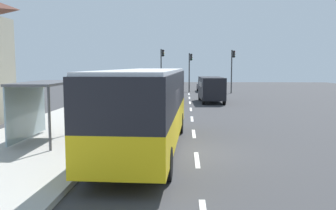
{
  "coord_description": "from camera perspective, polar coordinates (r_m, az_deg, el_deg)",
  "views": [
    {
      "loc": [
        -0.18,
        -13.75,
        3.38
      ],
      "look_at": [
        -1.0,
        3.37,
        1.5
      ],
      "focal_mm": 38.83,
      "sensor_mm": 36.0,
      "label": 1
    }
  ],
  "objects": [
    {
      "name": "sedan_near",
      "position": [
        47.09,
        5.76,
        3.06
      ],
      "size": [
        1.92,
        4.44,
        1.52
      ],
      "color": "black",
      "rests_on": "ground"
    },
    {
      "name": "sidewalk_platform",
      "position": [
        17.25,
        -18.53,
        -5.07
      ],
      "size": [
        6.2,
        30.0,
        0.18
      ],
      "primitive_type": "cube",
      "color": "#ADAAA3",
      "rests_on": "ground"
    },
    {
      "name": "bus",
      "position": [
        14.31,
        -3.42,
        0.08
      ],
      "size": [
        2.89,
        11.09,
        3.21
      ],
      "color": "yellow",
      "rests_on": "ground"
    },
    {
      "name": "lane_stripe_seg_7",
      "position": [
        42.89,
        3.3,
        1.73
      ],
      "size": [
        0.16,
        2.2,
        0.01
      ],
      "primitive_type": "cube",
      "color": "silver",
      "rests_on": "ground"
    },
    {
      "name": "recycling_bin_yellow",
      "position": [
        16.62,
        -11.31,
        -3.3
      ],
      "size": [
        0.52,
        0.52,
        0.95
      ],
      "primitive_type": "cylinder",
      "color": "yellow",
      "rests_on": "sidewalk_platform"
    },
    {
      "name": "traffic_light_median",
      "position": [
        46.0,
        3.48,
        6.09
      ],
      "size": [
        0.49,
        0.28,
        4.9
      ],
      "color": "#2D2D2D",
      "rests_on": "ground"
    },
    {
      "name": "lane_stripe_seg_3",
      "position": [
        23.0,
        3.78,
        -2.19
      ],
      "size": [
        0.16,
        2.2,
        0.01
      ],
      "primitive_type": "cube",
      "color": "silver",
      "rests_on": "ground"
    },
    {
      "name": "white_van",
      "position": [
        33.47,
        6.82,
        2.72
      ],
      "size": [
        2.22,
        5.28,
        2.3
      ],
      "color": "black",
      "rests_on": "ground"
    },
    {
      "name": "lane_stripe_seg_6",
      "position": [
        37.9,
        3.38,
        1.13
      ],
      "size": [
        0.16,
        2.2,
        0.01
      ],
      "primitive_type": "cube",
      "color": "silver",
      "rests_on": "ground"
    },
    {
      "name": "traffic_light_near_side",
      "position": [
        44.75,
        10.09,
        6.25
      ],
      "size": [
        0.49,
        0.28,
        5.22
      ],
      "color": "#2D2D2D",
      "rests_on": "ground"
    },
    {
      "name": "recycling_bin_orange",
      "position": [
        15.95,
        -11.92,
        -3.71
      ],
      "size": [
        0.52,
        0.52,
        0.95
      ],
      "primitive_type": "cylinder",
      "color": "orange",
      "rests_on": "sidewalk_platform"
    },
    {
      "name": "lane_stripe_seg_2",
      "position": [
        18.07,
        4.07,
        -4.52
      ],
      "size": [
        0.16,
        2.2,
        0.01
      ],
      "primitive_type": "cube",
      "color": "silver",
      "rests_on": "ground"
    },
    {
      "name": "lane_stripe_seg_1",
      "position": [
        13.2,
        4.57,
        -8.57
      ],
      "size": [
        0.16,
        2.2,
        0.01
      ],
      "primitive_type": "cube",
      "color": "silver",
      "rests_on": "ground"
    },
    {
      "name": "traffic_light_far_side",
      "position": [
        45.29,
        -0.97,
        6.47
      ],
      "size": [
        0.49,
        0.28,
        5.39
      ],
      "color": "#2D2D2D",
      "rests_on": "ground"
    },
    {
      "name": "lane_stripe_seg_5",
      "position": [
        32.93,
        3.47,
        0.36
      ],
      "size": [
        0.16,
        2.2,
        0.01
      ],
      "primitive_type": "cube",
      "color": "silver",
      "rests_on": "ground"
    },
    {
      "name": "lane_stripe_seg_4",
      "position": [
        27.96,
        3.6,
        -0.69
      ],
      "size": [
        0.16,
        2.2,
        0.01
      ],
      "primitive_type": "cube",
      "color": "silver",
      "rests_on": "ground"
    },
    {
      "name": "ground_plane",
      "position": [
        27.96,
        3.09,
        -0.74
      ],
      "size": [
        56.0,
        92.0,
        0.04
      ],
      "primitive_type": "cube",
      "color": "#38383A"
    },
    {
      "name": "bus_shelter",
      "position": [
        16.37,
        -19.65,
        1.4
      ],
      "size": [
        1.8,
        4.0,
        2.5
      ],
      "color": "#4C4C51",
      "rests_on": "sidewalk_platform"
    }
  ]
}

